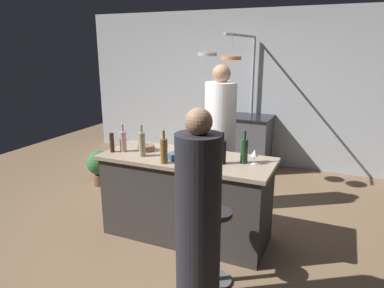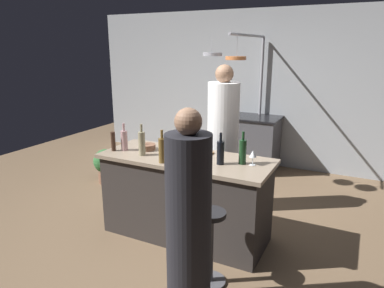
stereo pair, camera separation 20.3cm
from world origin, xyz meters
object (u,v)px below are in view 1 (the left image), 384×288
at_px(wine_bottle_rose, 123,141).
at_px(wine_glass_near_left_guest, 255,154).
at_px(chef, 220,144).
at_px(potted_plant, 99,165).
at_px(wine_bottle_amber, 164,150).
at_px(guest_right, 198,223).
at_px(mixing_bowl_blue, 175,156).
at_px(bar_stool_right, 216,244).
at_px(wine_bottle_white, 142,144).
at_px(wine_bottle_red, 244,151).
at_px(pepper_mill, 112,143).
at_px(wine_glass_near_right_guest, 165,144).
at_px(wine_bottle_dark, 222,152).
at_px(mixing_bowl_wooden, 146,148).
at_px(cutting_board, 197,153).
at_px(stove_range, 246,142).

xyz_separation_m(wine_bottle_rose, wine_glass_near_left_guest, (1.40, 0.14, -0.01)).
bearing_deg(chef, wine_glass_near_left_guest, -51.42).
bearing_deg(potted_plant, wine_glass_near_left_guest, -17.19).
bearing_deg(wine_bottle_amber, potted_plant, 147.00).
distance_m(guest_right, mixing_bowl_blue, 1.07).
relative_size(bar_stool_right, wine_bottle_white, 2.03).
relative_size(potted_plant, wine_bottle_red, 1.61).
bearing_deg(guest_right, wine_bottle_rose, 144.57).
bearing_deg(guest_right, pepper_mill, 148.66).
relative_size(wine_bottle_rose, wine_glass_near_right_guest, 2.08).
distance_m(wine_bottle_white, wine_glass_near_left_guest, 1.15).
bearing_deg(chef, bar_stool_right, -71.67).
distance_m(wine_bottle_red, wine_bottle_rose, 1.31).
xyz_separation_m(wine_bottle_dark, wine_bottle_amber, (-0.53, -0.21, 0.01)).
xyz_separation_m(bar_stool_right, wine_bottle_dark, (-0.15, 0.57, 0.65)).
height_order(chef, mixing_bowl_blue, chef).
xyz_separation_m(bar_stool_right, pepper_mill, (-1.37, 0.46, 0.63)).
bearing_deg(mixing_bowl_blue, mixing_bowl_wooden, 159.82).
relative_size(bar_stool_right, mixing_bowl_blue, 4.65).
height_order(wine_bottle_amber, wine_bottle_white, wine_bottle_white).
height_order(cutting_board, wine_bottle_amber, wine_bottle_amber).
bearing_deg(wine_bottle_rose, mixing_bowl_wooden, 30.82).
xyz_separation_m(stove_range, wine_bottle_dark, (0.41, -2.50, 0.57)).
height_order(stove_range, potted_plant, stove_range).
height_order(pepper_mill, wine_bottle_red, wine_bottle_red).
xyz_separation_m(bar_stool_right, wine_glass_near_right_guest, (-0.82, 0.65, 0.63)).
bearing_deg(chef, wine_bottle_amber, -100.37).
bearing_deg(guest_right, chef, 104.20).
bearing_deg(chef, wine_bottle_red, -56.52).
bearing_deg(wine_bottle_white, bar_stool_right, -25.19).
distance_m(guest_right, wine_glass_near_right_guest, 1.30).
bearing_deg(wine_bottle_rose, bar_stool_right, -22.74).
relative_size(guest_right, potted_plant, 3.08).
relative_size(chef, bar_stool_right, 2.65).
height_order(wine_glass_near_right_guest, mixing_bowl_wooden, wine_glass_near_right_guest).
xyz_separation_m(bar_stool_right, wine_glass_near_left_guest, (0.13, 0.68, 0.63)).
bearing_deg(stove_range, wine_bottle_red, -76.06).
relative_size(wine_bottle_red, wine_bottle_white, 0.96).
xyz_separation_m(chef, guest_right, (0.46, -1.80, -0.09)).
bearing_deg(mixing_bowl_blue, chef, 80.81).
distance_m(wine_glass_near_right_guest, mixing_bowl_wooden, 0.25).
distance_m(stove_range, wine_bottle_dark, 2.60).
distance_m(cutting_board, wine_bottle_amber, 0.45).
relative_size(pepper_mill, wine_bottle_dark, 0.67).
distance_m(wine_bottle_red, wine_bottle_white, 1.05).
bearing_deg(stove_range, potted_plant, -137.96).
xyz_separation_m(chef, wine_glass_near_left_guest, (0.61, -0.77, 0.17)).
xyz_separation_m(wine_bottle_amber, wine_glass_near_right_guest, (-0.14, 0.29, -0.02)).
bearing_deg(bar_stool_right, chef, 108.33).
bearing_deg(pepper_mill, wine_glass_near_left_guest, 8.09).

